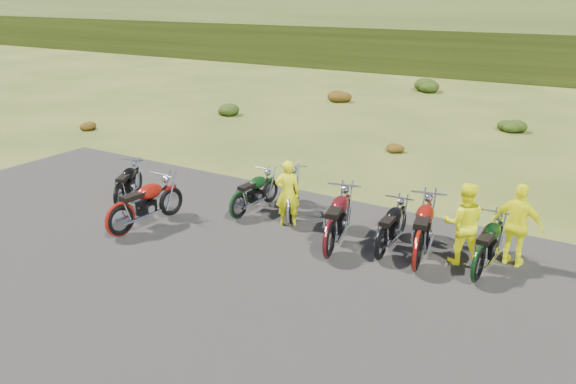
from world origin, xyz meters
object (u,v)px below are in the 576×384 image
Objects in this scene: motorcycle_7 at (476,283)px; motorcycle_0 at (121,210)px; motorcycle_3 at (289,225)px; person_middle at (288,194)px.

motorcycle_0 is at bearing 97.86° from motorcycle_7.
motorcycle_3 is at bearing -97.30° from motorcycle_0.
motorcycle_7 is 4.61m from person_middle.
motorcycle_7 is at bearing 141.02° from person_middle.
motorcycle_7 is at bearing -110.33° from motorcycle_0.
motorcycle_0 is 0.91× the size of motorcycle_3.
motorcycle_0 is 4.40m from motorcycle_3.
motorcycle_0 is at bearing 82.86° from motorcycle_3.
motorcycle_3 is at bearing 85.24° from motorcycle_7.
person_middle is (-0.01, -0.06, 0.79)m from motorcycle_3.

